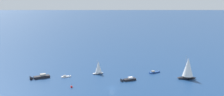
{
  "coord_description": "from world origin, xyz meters",
  "views": [
    {
      "loc": [
        -85.17,
        -82.31,
        43.1
      ],
      "look_at": [
        0.0,
        0.0,
        20.08
      ],
      "focal_mm": 40.59,
      "sensor_mm": 36.0,
      "label": 1
    }
  ],
  "objects_px": {
    "sailboat_far_stbd": "(188,68)",
    "motorboat_offshore": "(155,72)",
    "motorboat_inshore": "(128,80)",
    "sailboat_trailing": "(98,67)",
    "motorboat_mid_cluster": "(67,76)",
    "motorboat_near_centre": "(39,77)",
    "marker_buoy": "(71,87)"
  },
  "relations": [
    {
      "from": "motorboat_inshore",
      "to": "sailboat_trailing",
      "type": "xyz_separation_m",
      "value": [
        -2.27,
        20.46,
        3.27
      ]
    },
    {
      "from": "motorboat_inshore",
      "to": "sailboat_trailing",
      "type": "relative_size",
      "value": 1.0
    },
    {
      "from": "motorboat_near_centre",
      "to": "motorboat_inshore",
      "type": "bearing_deg",
      "value": -50.62
    },
    {
      "from": "motorboat_inshore",
      "to": "motorboat_offshore",
      "type": "xyz_separation_m",
      "value": [
        22.29,
        -2.12,
        -0.15
      ]
    },
    {
      "from": "motorboat_inshore",
      "to": "sailboat_trailing",
      "type": "distance_m",
      "value": 20.84
    },
    {
      "from": "motorboat_near_centre",
      "to": "marker_buoy",
      "type": "relative_size",
      "value": 5.21
    },
    {
      "from": "motorboat_near_centre",
      "to": "motorboat_offshore",
      "type": "bearing_deg",
      "value": -36.79
    },
    {
      "from": "motorboat_mid_cluster",
      "to": "motorboat_near_centre",
      "type": "bearing_deg",
      "value": 143.18
    },
    {
      "from": "motorboat_near_centre",
      "to": "motorboat_offshore",
      "type": "distance_m",
      "value": 66.41
    },
    {
      "from": "motorboat_near_centre",
      "to": "motorboat_mid_cluster",
      "type": "distance_m",
      "value": 14.89
    },
    {
      "from": "motorboat_near_centre",
      "to": "sailboat_far_stbd",
      "type": "relative_size",
      "value": 0.82
    },
    {
      "from": "motorboat_offshore",
      "to": "sailboat_far_stbd",
      "type": "bearing_deg",
      "value": -81.88
    },
    {
      "from": "motorboat_mid_cluster",
      "to": "sailboat_trailing",
      "type": "bearing_deg",
      "value": -26.32
    },
    {
      "from": "motorboat_inshore",
      "to": "motorboat_offshore",
      "type": "relative_size",
      "value": 1.29
    },
    {
      "from": "motorboat_offshore",
      "to": "motorboat_mid_cluster",
      "type": "relative_size",
      "value": 1.26
    },
    {
      "from": "sailboat_far_stbd",
      "to": "motorboat_inshore",
      "type": "bearing_deg",
      "value": 139.38
    },
    {
      "from": "sailboat_far_stbd",
      "to": "motorboat_mid_cluster",
      "type": "distance_m",
      "value": 67.02
    },
    {
      "from": "sailboat_far_stbd",
      "to": "sailboat_trailing",
      "type": "xyz_separation_m",
      "value": [
        -27.32,
        41.94,
        -2.13
      ]
    },
    {
      "from": "motorboat_near_centre",
      "to": "motorboat_offshore",
      "type": "xyz_separation_m",
      "value": [
        53.19,
        -39.77,
        -0.32
      ]
    },
    {
      "from": "motorboat_offshore",
      "to": "motorboat_mid_cluster",
      "type": "xyz_separation_m",
      "value": [
        -41.27,
        30.85,
        -0.1
      ]
    },
    {
      "from": "sailboat_trailing",
      "to": "marker_buoy",
      "type": "xyz_separation_m",
      "value": [
        -25.08,
        -7.37,
        -3.55
      ]
    },
    {
      "from": "motorboat_near_centre",
      "to": "sailboat_far_stbd",
      "type": "bearing_deg",
      "value": -46.58
    },
    {
      "from": "motorboat_mid_cluster",
      "to": "motorboat_offshore",
      "type": "bearing_deg",
      "value": -36.78
    },
    {
      "from": "sailboat_far_stbd",
      "to": "motorboat_offshore",
      "type": "distance_m",
      "value": 20.33
    },
    {
      "from": "sailboat_far_stbd",
      "to": "motorboat_offshore",
      "type": "height_order",
      "value": "sailboat_far_stbd"
    },
    {
      "from": "motorboat_near_centre",
      "to": "sailboat_trailing",
      "type": "height_order",
      "value": "sailboat_trailing"
    },
    {
      "from": "motorboat_mid_cluster",
      "to": "marker_buoy",
      "type": "xyz_separation_m",
      "value": [
        -8.37,
        -15.64,
        -0.02
      ]
    },
    {
      "from": "motorboat_near_centre",
      "to": "sailboat_trailing",
      "type": "relative_size",
      "value": 1.27
    },
    {
      "from": "motorboat_offshore",
      "to": "marker_buoy",
      "type": "xyz_separation_m",
      "value": [
        -49.64,
        15.21,
        -0.12
      ]
    },
    {
      "from": "motorboat_inshore",
      "to": "motorboat_offshore",
      "type": "height_order",
      "value": "motorboat_inshore"
    },
    {
      "from": "sailboat_trailing",
      "to": "motorboat_mid_cluster",
      "type": "relative_size",
      "value": 1.62
    },
    {
      "from": "motorboat_near_centre",
      "to": "motorboat_offshore",
      "type": "relative_size",
      "value": 1.63
    }
  ]
}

